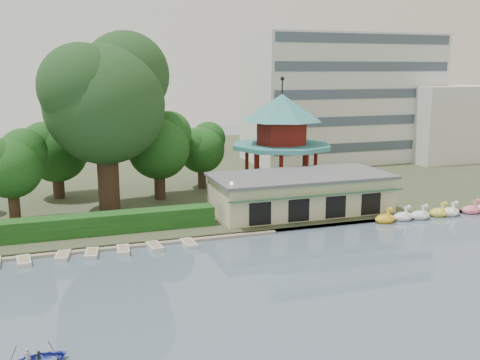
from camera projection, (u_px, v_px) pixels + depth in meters
name	position (u px, v px, depth m)	size (l,w,h in m)	color
ground_plane	(302.00, 318.00, 32.75)	(220.00, 220.00, 0.00)	slate
shore	(156.00, 169.00, 80.99)	(220.00, 70.00, 0.40)	#424930
embankment	(222.00, 235.00, 48.78)	(220.00, 0.60, 0.30)	gray
dock	(86.00, 249.00, 44.96)	(34.00, 1.60, 0.24)	gray
boathouse	(300.00, 192.00, 55.78)	(18.60, 9.39, 3.90)	beige
pavilion	(282.00, 132.00, 64.67)	(12.40, 12.40, 13.50)	beige
office_building	(359.00, 102.00, 86.43)	(38.00, 18.00, 20.00)	silver
hedge	(47.00, 228.00, 46.85)	(30.00, 2.00, 1.80)	#1D4F19
lamp_post	(232.00, 196.00, 50.18)	(0.36, 0.36, 4.28)	black
big_tree	(106.00, 95.00, 53.65)	(13.32, 12.41, 18.53)	#3A281C
small_trees	(65.00, 153.00, 57.00)	(39.51, 16.66, 9.94)	#3A281C
swan_boats	(462.00, 211.00, 56.22)	(19.89, 2.06, 1.92)	yellow
moored_rowboats	(44.00, 258.00, 42.64)	(24.76, 2.80, 0.36)	beige
rowboat_with_passengers	(34.00, 359.00, 27.12)	(5.99, 5.22, 2.01)	#2D3AB5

